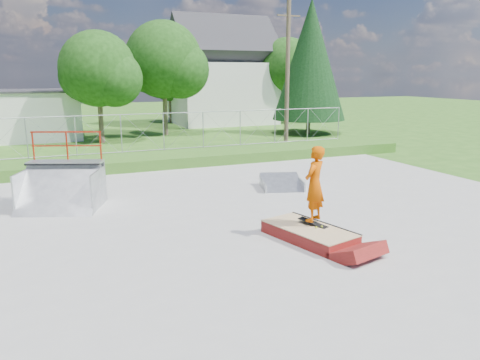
% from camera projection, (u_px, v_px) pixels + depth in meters
% --- Properties ---
extents(ground, '(120.00, 120.00, 0.00)m').
position_uv_depth(ground, '(256.00, 221.00, 13.29)').
color(ground, '#2D5D1A').
rests_on(ground, ground).
extents(concrete_pad, '(20.00, 16.00, 0.04)m').
position_uv_depth(concrete_pad, '(256.00, 221.00, 13.28)').
color(concrete_pad, '#9C9B99').
rests_on(concrete_pad, ground).
extents(grass_berm, '(24.00, 3.00, 0.50)m').
position_uv_depth(grass_berm, '(170.00, 159.00, 21.75)').
color(grass_berm, '#2D5D1A').
rests_on(grass_berm, ground).
extents(grind_box, '(1.70, 2.61, 0.36)m').
position_uv_depth(grind_box, '(309.00, 234.00, 11.71)').
color(grind_box, maroon).
rests_on(grind_box, concrete_pad).
extents(quarter_pipe, '(2.86, 2.66, 2.31)m').
position_uv_depth(quarter_pipe, '(59.00, 173.00, 14.21)').
color(quarter_pipe, '#95989C').
rests_on(quarter_pipe, concrete_pad).
extents(flat_bank_ramp, '(1.82, 1.88, 0.44)m').
position_uv_depth(flat_bank_ramp, '(282.00, 183.00, 17.00)').
color(flat_bank_ramp, '#95989C').
rests_on(flat_bank_ramp, concrete_pad).
extents(skateboard, '(0.55, 0.81, 0.13)m').
position_uv_depth(skateboard, '(313.00, 223.00, 11.85)').
color(skateboard, black).
rests_on(skateboard, grind_box).
extents(skater, '(0.83, 0.76, 1.90)m').
position_uv_depth(skater, '(314.00, 187.00, 11.64)').
color(skater, '#C74B00').
rests_on(skater, grind_box).
extents(chain_link_fence, '(20.00, 0.06, 1.80)m').
position_uv_depth(chain_link_fence, '(164.00, 132.00, 22.40)').
color(chain_link_fence, '#979AA0').
rests_on(chain_link_fence, grass_berm).
extents(gable_house, '(8.40, 6.08, 8.94)m').
position_uv_depth(gable_house, '(222.00, 77.00, 39.21)').
color(gable_house, silver).
rests_on(gable_house, ground).
extents(utility_pole, '(0.24, 0.24, 8.00)m').
position_uv_depth(utility_pole, '(287.00, 76.00, 26.04)').
color(utility_pole, '#4F3E31').
rests_on(utility_pole, ground).
extents(tree_left_near, '(4.76, 4.48, 6.65)m').
position_uv_depth(tree_left_near, '(102.00, 72.00, 27.68)').
color(tree_left_near, '#4F3E31').
rests_on(tree_left_near, ground).
extents(tree_center, '(5.44, 5.12, 7.60)m').
position_uv_depth(tree_center, '(168.00, 63.00, 31.05)').
color(tree_center, '#4F3E31').
rests_on(tree_center, ground).
extents(tree_right_far, '(5.10, 4.80, 7.12)m').
position_uv_depth(tree_right_far, '(290.00, 69.00, 39.12)').
color(tree_right_far, '#4F3E31').
rests_on(tree_right_far, ground).
extents(tree_back_mid, '(4.08, 3.84, 5.70)m').
position_uv_depth(tree_back_mid, '(173.00, 80.00, 39.47)').
color(tree_back_mid, '#4F3E31').
rests_on(tree_back_mid, ground).
extents(conifer_tree, '(5.04, 5.04, 9.10)m').
position_uv_depth(conifer_tree, '(310.00, 60.00, 32.02)').
color(conifer_tree, '#4F3E31').
rests_on(conifer_tree, ground).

